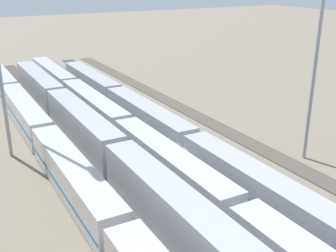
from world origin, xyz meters
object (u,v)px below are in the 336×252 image
object	(u,v)px
train_on_track_5	(67,170)
train_on_track_4	(82,128)
light_mast_2	(323,1)
train_on_track_3	(169,165)
train_on_track_2	(182,140)

from	to	relation	value
train_on_track_5	train_on_track_4	size ratio (longest dim) A/B	1.61
light_mast_2	train_on_track_3	bearing A→B (deg)	81.58
train_on_track_5	light_mast_2	xyz separation A→B (m)	(-6.89, -27.94, 16.74)
train_on_track_3	train_on_track_2	distance (m)	7.35
train_on_track_4	train_on_track_2	world-z (taller)	train_on_track_4
train_on_track_4	train_on_track_3	bearing A→B (deg)	-160.84
train_on_track_5	train_on_track_3	distance (m)	10.86
train_on_track_5	light_mast_2	bearing A→B (deg)	-103.86
train_on_track_5	train_on_track_3	bearing A→B (deg)	-112.97
train_on_track_3	train_on_track_2	world-z (taller)	train_on_track_2
train_on_track_4	train_on_track_2	size ratio (longest dim) A/B	0.79
train_on_track_5	train_on_track_4	distance (m)	11.33
train_on_track_5	light_mast_2	size ratio (longest dim) A/B	3.84
train_on_track_2	train_on_track_5	bearing A→B (deg)	94.39
train_on_track_3	train_on_track_4	distance (m)	15.24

